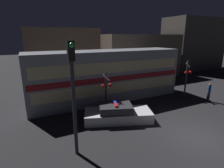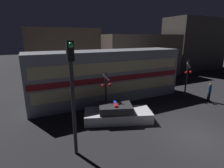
# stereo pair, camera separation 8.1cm
# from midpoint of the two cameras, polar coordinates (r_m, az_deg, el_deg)

# --- Properties ---
(ground_plane) EXTENTS (120.00, 120.00, 0.00)m
(ground_plane) POSITION_cam_midpoint_polar(r_m,az_deg,el_deg) (12.00, 26.10, -15.33)
(ground_plane) COLOR black
(train) EXTENTS (14.09, 3.08, 4.59)m
(train) POSITION_cam_midpoint_polar(r_m,az_deg,el_deg) (16.26, -1.32, 2.83)
(train) COLOR gray
(train) RESTS_ON ground_plane
(police_car) EXTENTS (5.06, 3.41, 1.32)m
(police_car) POSITION_cam_midpoint_polar(r_m,az_deg,el_deg) (12.60, 1.92, -9.64)
(police_car) COLOR silver
(police_car) RESTS_ON ground_plane
(pedestrian) EXTENTS (0.29, 0.29, 1.71)m
(pedestrian) POSITION_cam_midpoint_polar(r_m,az_deg,el_deg) (18.26, 29.29, -2.37)
(pedestrian) COLOR black
(pedestrian) RESTS_ON ground_plane
(crossing_signal_near) EXTENTS (0.84, 0.36, 3.63)m
(crossing_signal_near) POSITION_cam_midpoint_polar(r_m,az_deg,el_deg) (18.07, 23.40, 2.07)
(crossing_signal_near) COLOR #2D2D33
(crossing_signal_near) RESTS_ON ground_plane
(crossing_signal_far) EXTENTS (0.84, 0.36, 3.29)m
(crossing_signal_far) POSITION_cam_midpoint_polar(r_m,az_deg,el_deg) (13.07, -1.77, -2.15)
(crossing_signal_far) COLOR #2D2D33
(crossing_signal_far) RESTS_ON ground_plane
(traffic_light_corner) EXTENTS (0.30, 0.46, 5.64)m
(traffic_light_corner) POSITION_cam_midpoint_polar(r_m,az_deg,el_deg) (8.26, -12.54, -1.45)
(traffic_light_corner) COLOR #2D2D33
(traffic_light_corner) RESTS_ON ground_plane
(building_left) EXTENTS (8.72, 4.68, 6.79)m
(building_left) POSITION_cam_midpoint_polar(r_m,az_deg,el_deg) (23.63, -15.61, 8.87)
(building_left) COLOR brown
(building_left) RESTS_ON ground_plane
(building_center) EXTENTS (11.66, 6.84, 6.07)m
(building_center) POSITION_cam_midpoint_polar(r_m,az_deg,el_deg) (27.42, 8.19, 9.32)
(building_center) COLOR brown
(building_center) RESTS_ON ground_plane
(building_right) EXTENTS (10.50, 5.34, 8.92)m
(building_right) POSITION_cam_midpoint_polar(r_m,az_deg,el_deg) (35.41, 25.12, 11.69)
(building_right) COLOR #47423D
(building_right) RESTS_ON ground_plane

